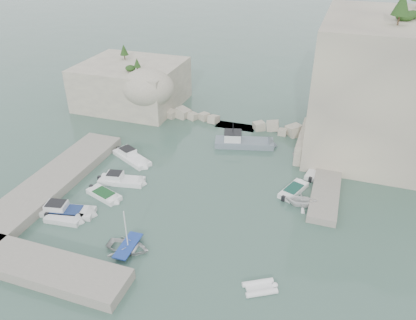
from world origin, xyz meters
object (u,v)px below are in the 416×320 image
(motorboat_e, at_px, (65,221))
(work_boat, at_px, (244,146))
(motorboat_c, at_px, (104,197))
(rowboat, at_px, (128,249))
(tender_east_c, at_px, (315,173))
(tender_east_d, at_px, (306,165))
(inflatable_dinghy, at_px, (260,289))
(tender_east_a, at_px, (301,205))
(motorboat_a, at_px, (132,160))
(motorboat_d, at_px, (66,213))
(tender_east_b, at_px, (293,192))
(motorboat_b, at_px, (122,183))

(motorboat_e, height_order, work_boat, work_boat)
(motorboat_c, distance_m, motorboat_e, 5.34)
(motorboat_c, xyz_separation_m, rowboat, (6.76, -6.81, 0.00))
(rowboat, xyz_separation_m, tender_east_c, (15.28, 19.65, 0.00))
(motorboat_e, bearing_deg, tender_east_d, 34.62)
(motorboat_e, xyz_separation_m, tender_east_d, (22.29, 19.48, 0.00))
(rowboat, bearing_deg, tender_east_d, -35.10)
(inflatable_dinghy, xyz_separation_m, tender_east_a, (1.69, 13.04, 0.00))
(tender_east_c, xyz_separation_m, work_boat, (-10.16, 4.13, 0.00))
(motorboat_c, bearing_deg, inflatable_dinghy, -1.84)
(rowboat, distance_m, tender_east_c, 24.89)
(motorboat_a, height_order, motorboat_c, motorboat_a)
(motorboat_d, bearing_deg, rowboat, -28.77)
(motorboat_e, xyz_separation_m, tender_east_c, (23.67, 17.93, 0.00))
(inflatable_dinghy, bearing_deg, tender_east_a, 52.57)
(motorboat_d, xyz_separation_m, tender_east_a, (23.45, 9.52, 0.00))
(motorboat_a, xyz_separation_m, motorboat_d, (-1.18, -12.50, 0.00))
(motorboat_e, xyz_separation_m, rowboat, (8.39, -1.72, 0.00))
(motorboat_c, bearing_deg, tender_east_c, 49.50)
(motorboat_d, xyz_separation_m, tender_east_b, (22.26, 11.83, 0.00))
(work_boat, bearing_deg, inflatable_dinghy, -86.89)
(tender_east_c, bearing_deg, tender_east_a, -175.88)
(tender_east_b, relative_size, work_boat, 0.54)
(motorboat_d, bearing_deg, tender_east_d, 27.33)
(rowboat, bearing_deg, tender_east_a, -51.52)
(tender_east_d, bearing_deg, motorboat_b, 145.84)
(motorboat_b, relative_size, tender_east_b, 1.22)
(motorboat_d, relative_size, inflatable_dinghy, 2.28)
(motorboat_d, distance_m, work_boat, 25.28)
(motorboat_d, xyz_separation_m, work_boat, (14.08, 21.00, 0.00))
(motorboat_e, distance_m, rowboat, 8.56)
(motorboat_a, relative_size, tender_east_b, 1.41)
(motorboat_d, distance_m, rowboat, 9.38)
(motorboat_a, xyz_separation_m, work_boat, (12.90, 8.50, 0.00))
(motorboat_b, height_order, tender_east_b, motorboat_b)
(tender_east_a, distance_m, tender_east_b, 2.60)
(inflatable_dinghy, relative_size, tender_east_a, 0.87)
(tender_east_c, distance_m, work_boat, 10.97)
(motorboat_a, relative_size, rowboat, 1.61)
(motorboat_b, distance_m, tender_east_b, 20.14)
(tender_east_a, height_order, tender_east_c, tender_east_a)
(motorboat_c, bearing_deg, motorboat_e, -88.48)
(motorboat_c, distance_m, motorboat_d, 4.59)
(tender_east_a, relative_size, tender_east_d, 0.84)
(tender_east_c, height_order, work_boat, work_boat)
(motorboat_a, bearing_deg, tender_east_c, 38.65)
(tender_east_d, bearing_deg, work_boat, 100.44)
(motorboat_e, height_order, tender_east_b, same)
(motorboat_d, bearing_deg, tender_east_c, 23.31)
(rowboat, relative_size, work_boat, 0.47)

